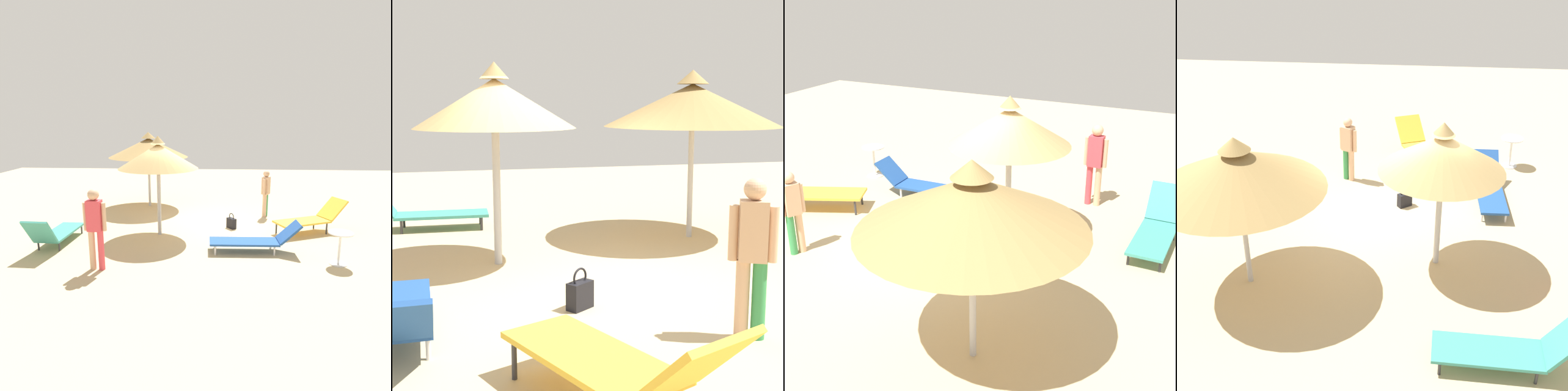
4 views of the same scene
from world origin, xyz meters
The scene contains 8 objects.
ground centered at (0.00, 0.00, -0.05)m, with size 24.00×24.00×0.10m, color tan.
parasol_umbrella_near_left centered at (-1.78, 2.47, 2.12)m, with size 2.80×2.80×2.67m.
parasol_umbrella_far_right centered at (-0.92, -0.71, 2.15)m, with size 2.12×2.12×2.69m.
lounge_chair_back centered at (3.28, -0.32, 0.43)m, with size 2.12×1.38×0.90m.
lounge_chair_far_left centered at (-3.40, -1.72, 0.35)m, with size 0.69×2.03×0.90m.
lounge_chair_center centered at (1.58, -1.85, 0.31)m, with size 2.14×0.62×0.74m.
person_standing_front centered at (2.22, 1.29, 0.84)m, with size 0.31×0.41×1.51m.
handbag centered at (1.07, -0.05, 0.16)m, with size 0.29×0.32×0.45m.
Camera 2 is at (6.95, -1.48, 2.19)m, focal length 54.60 mm.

